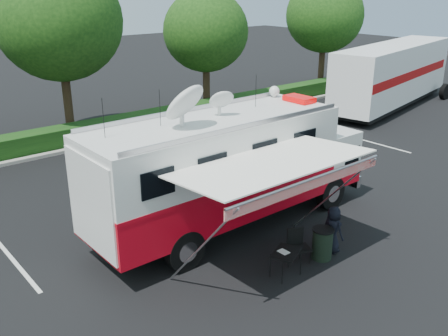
{
  "coord_description": "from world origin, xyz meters",
  "views": [
    {
      "loc": [
        -9.93,
        -11.41,
        7.67
      ],
      "look_at": [
        0.0,
        0.5,
        1.9
      ],
      "focal_mm": 40.0,
      "sensor_mm": 36.0,
      "label": 1
    }
  ],
  "objects_px": {
    "trash_bin": "(322,244)",
    "semi_trailer": "(393,74)",
    "command_truck": "(232,168)",
    "folding_table": "(286,253)"
  },
  "relations": [
    {
      "from": "trash_bin",
      "to": "semi_trailer",
      "type": "relative_size",
      "value": 0.07
    },
    {
      "from": "folding_table",
      "to": "semi_trailer",
      "type": "height_order",
      "value": "semi_trailer"
    },
    {
      "from": "folding_table",
      "to": "trash_bin",
      "type": "bearing_deg",
      "value": -0.7
    },
    {
      "from": "folding_table",
      "to": "semi_trailer",
      "type": "xyz_separation_m",
      "value": [
        20.08,
        9.66,
        1.41
      ]
    },
    {
      "from": "folding_table",
      "to": "trash_bin",
      "type": "xyz_separation_m",
      "value": [
        1.53,
        -0.02,
        -0.23
      ]
    },
    {
      "from": "trash_bin",
      "to": "semi_trailer",
      "type": "height_order",
      "value": "semi_trailer"
    },
    {
      "from": "folding_table",
      "to": "trash_bin",
      "type": "relative_size",
      "value": 1.12
    },
    {
      "from": "trash_bin",
      "to": "semi_trailer",
      "type": "distance_m",
      "value": 20.98
    },
    {
      "from": "command_truck",
      "to": "trash_bin",
      "type": "xyz_separation_m",
      "value": [
        0.67,
        -3.31,
        -1.6
      ]
    },
    {
      "from": "trash_bin",
      "to": "semi_trailer",
      "type": "xyz_separation_m",
      "value": [
        18.55,
        9.68,
        1.64
      ]
    }
  ]
}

